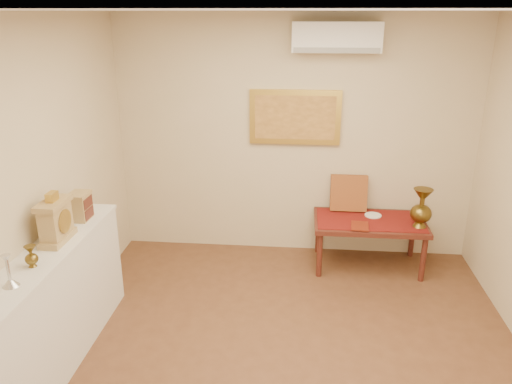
# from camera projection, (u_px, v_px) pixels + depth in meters

# --- Properties ---
(floor) EXTENTS (4.50, 4.50, 0.00)m
(floor) POSITION_uv_depth(u_px,v_px,m) (284.00, 373.00, 3.94)
(floor) COLOR brown
(floor) RESTS_ON ground
(ceiling) EXTENTS (4.50, 4.50, 0.00)m
(ceiling) POSITION_uv_depth(u_px,v_px,m) (292.00, 10.00, 3.02)
(ceiling) COLOR silver
(ceiling) RESTS_ON ground
(wall_back) EXTENTS (4.00, 0.02, 2.70)m
(wall_back) POSITION_uv_depth(u_px,v_px,m) (294.00, 139.00, 5.59)
(wall_back) COLOR beige
(wall_back) RESTS_ON ground
(wall_left) EXTENTS (0.02, 4.50, 2.70)m
(wall_left) POSITION_uv_depth(u_px,v_px,m) (15.00, 206.00, 3.66)
(wall_left) COLOR beige
(wall_left) RESTS_ON ground
(candlestick) EXTENTS (0.11, 0.11, 0.23)m
(candlestick) POSITION_uv_depth(u_px,v_px,m) (8.00, 271.00, 3.27)
(candlestick) COLOR silver
(candlestick) RESTS_ON display_ledge
(brass_urn_small) EXTENTS (0.09, 0.09, 0.21)m
(brass_urn_small) POSITION_uv_depth(u_px,v_px,m) (31.00, 253.00, 3.52)
(brass_urn_small) COLOR brown
(brass_urn_small) RESTS_ON display_ledge
(table_cloth) EXTENTS (1.14, 0.59, 0.01)m
(table_cloth) POSITION_uv_depth(u_px,v_px,m) (370.00, 220.00, 5.44)
(table_cloth) COLOR maroon
(table_cloth) RESTS_ON low_table
(brass_urn_tall) EXTENTS (0.22, 0.22, 0.50)m
(brass_urn_tall) POSITION_uv_depth(u_px,v_px,m) (422.00, 204.00, 5.18)
(brass_urn_tall) COLOR brown
(brass_urn_tall) RESTS_ON table_cloth
(plate) EXTENTS (0.19, 0.19, 0.01)m
(plate) POSITION_uv_depth(u_px,v_px,m) (373.00, 215.00, 5.53)
(plate) COLOR white
(plate) RESTS_ON table_cloth
(menu) EXTENTS (0.20, 0.27, 0.01)m
(menu) POSITION_uv_depth(u_px,v_px,m) (360.00, 226.00, 5.26)
(menu) COLOR maroon
(menu) RESTS_ON table_cloth
(cushion) EXTENTS (0.41, 0.18, 0.42)m
(cushion) POSITION_uv_depth(u_px,v_px,m) (349.00, 193.00, 5.64)
(cushion) COLOR maroon
(cushion) RESTS_ON table_cloth
(display_ledge) EXTENTS (0.37, 2.02, 0.98)m
(display_ledge) POSITION_uv_depth(u_px,v_px,m) (54.00, 308.00, 3.94)
(display_ledge) COLOR silver
(display_ledge) RESTS_ON floor
(mantel_clock) EXTENTS (0.17, 0.36, 0.41)m
(mantel_clock) POSITION_uv_depth(u_px,v_px,m) (56.00, 221.00, 3.90)
(mantel_clock) COLOR tan
(mantel_clock) RESTS_ON display_ledge
(wooden_chest) EXTENTS (0.16, 0.21, 0.24)m
(wooden_chest) POSITION_uv_depth(u_px,v_px,m) (80.00, 206.00, 4.33)
(wooden_chest) COLOR tan
(wooden_chest) RESTS_ON display_ledge
(low_table) EXTENTS (1.20, 0.70, 0.55)m
(low_table) POSITION_uv_depth(u_px,v_px,m) (369.00, 226.00, 5.46)
(low_table) COLOR #532119
(low_table) RESTS_ON floor
(painting) EXTENTS (1.00, 0.06, 0.60)m
(painting) POSITION_uv_depth(u_px,v_px,m) (295.00, 117.00, 5.48)
(painting) COLOR gold
(painting) RESTS_ON wall_back
(ac_unit) EXTENTS (0.90, 0.25, 0.30)m
(ac_unit) POSITION_uv_depth(u_px,v_px,m) (337.00, 37.00, 5.05)
(ac_unit) COLOR white
(ac_unit) RESTS_ON wall_back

